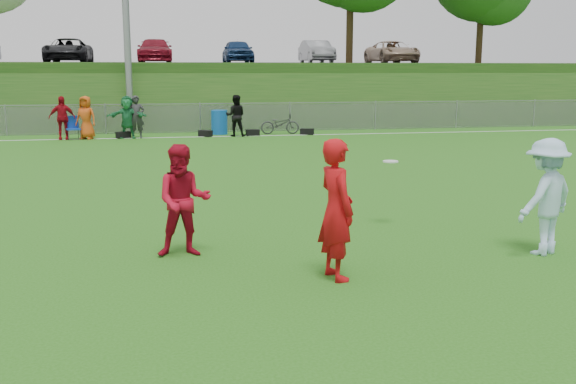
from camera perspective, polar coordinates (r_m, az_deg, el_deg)
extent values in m
plane|color=#225C13|center=(8.89, -0.96, -6.83)|extent=(120.00, 120.00, 0.00)
cube|color=white|center=(26.53, -7.56, 4.89)|extent=(60.00, 0.10, 0.01)
cube|color=gray|center=(28.47, -7.81, 6.48)|extent=(58.00, 0.02, 1.20)
cube|color=gray|center=(28.43, -7.85, 7.79)|extent=(58.00, 0.04, 0.04)
cube|color=#1A4814|center=(39.40, -8.69, 8.94)|extent=(120.00, 18.00, 3.00)
cube|color=black|center=(41.38, -8.85, 11.16)|extent=(120.00, 12.00, 0.10)
cylinder|color=black|center=(38.71, 16.82, 16.00)|extent=(0.36, 0.36, 7.00)
imported|color=black|center=(40.75, -18.93, 11.81)|extent=(2.39, 5.18, 1.44)
imported|color=maroon|center=(40.37, -11.74, 12.17)|extent=(2.02, 4.96, 1.44)
imported|color=navy|center=(40.61, -4.50, 12.35)|extent=(1.70, 4.23, 1.44)
imported|color=gray|center=(41.45, 2.54, 12.34)|extent=(1.52, 4.37, 1.44)
imported|color=tan|center=(42.87, 9.22, 12.17)|extent=(2.39, 5.18, 1.44)
imported|color=#A50B17|center=(26.73, -19.45, 6.23)|extent=(1.03, 0.53, 1.69)
imported|color=#CB4A13|center=(26.60, -17.52, 6.32)|extent=(0.97, 0.81, 1.69)
imported|color=#207842|center=(26.46, -14.09, 6.48)|extent=(1.62, 0.68, 1.69)
imported|color=#2B2B2D|center=(26.45, -13.31, 6.51)|extent=(0.62, 0.41, 1.69)
imported|color=black|center=(26.56, -4.67, 6.78)|extent=(0.92, 0.78, 1.69)
cube|color=black|center=(26.63, -14.43, 4.94)|extent=(0.62, 0.51, 0.26)
cube|color=black|center=(26.62, -7.36, 5.18)|extent=(0.60, 0.57, 0.26)
cube|color=black|center=(26.80, -3.16, 5.29)|extent=(0.56, 0.31, 0.26)
cube|color=black|center=(27.20, 1.70, 5.39)|extent=(0.62, 0.49, 0.26)
imported|color=red|center=(8.29, 4.32, -1.56)|extent=(0.57, 0.75, 1.84)
imported|color=#AC0C22|center=(9.42, -9.27, -0.78)|extent=(0.82, 0.65, 1.65)
imported|color=#ADD5F1|center=(10.13, 21.92, -0.40)|extent=(1.28, 1.07, 1.72)
cylinder|color=white|center=(11.22, 9.11, 2.70)|extent=(0.27, 0.27, 0.02)
cylinder|color=#1054B6|center=(27.53, -6.13, 6.19)|extent=(0.81, 0.81, 1.02)
cube|color=#0F3AAA|center=(26.62, -18.55, 5.32)|extent=(0.64, 0.64, 0.05)
cube|color=#0F3AAA|center=(26.84, -18.67, 5.90)|extent=(0.50, 0.19, 0.51)
imported|color=#28282B|center=(27.46, -0.72, 6.06)|extent=(1.66, 0.69, 0.85)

